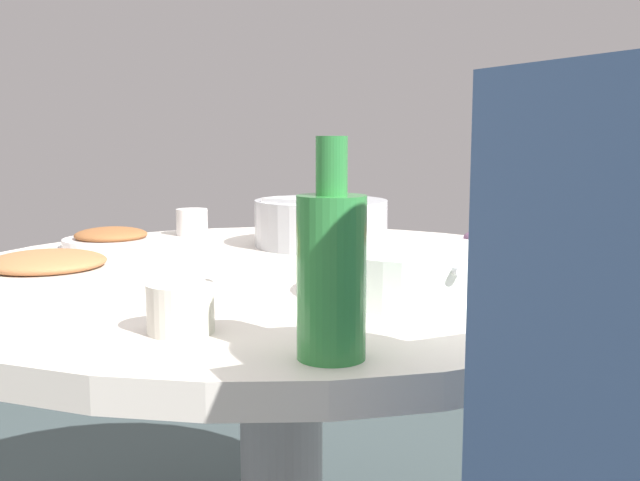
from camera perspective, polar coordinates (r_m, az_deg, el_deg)
name	(u,v)px	position (r m, az deg, el deg)	size (l,w,h in m)	color
round_dining_table	(281,343)	(1.31, -3.03, -7.87)	(1.18, 1.18, 0.73)	#99999E
rice_bowl	(321,222)	(1.54, 0.07, 1.45)	(0.28, 0.28, 0.10)	#B2B5BA
soup_bowl	(415,274)	(1.06, 7.30, -2.56)	(0.28, 0.25, 0.07)	white
dish_tofu_braise	(47,267)	(1.28, -20.23, -1.89)	(0.24, 0.24, 0.04)	white
dish_stirfry	(111,239)	(1.59, -15.73, 0.15)	(0.20, 0.20, 0.04)	silver
dish_eggplant	(504,243)	(1.50, 13.94, -0.19)	(0.23, 0.23, 0.05)	white
green_bottle	(331,270)	(0.76, 0.88, -2.32)	(0.07, 0.07, 0.23)	#31873D
tea_cup_near	(192,222)	(1.73, -9.79, 1.40)	(0.07, 0.07, 0.06)	silver
tea_cup_far	(561,253)	(1.31, 17.98, -0.93)	(0.07, 0.07, 0.06)	#BC433B
tea_cup_side	(180,308)	(0.88, -10.66, -5.10)	(0.08, 0.08, 0.06)	beige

